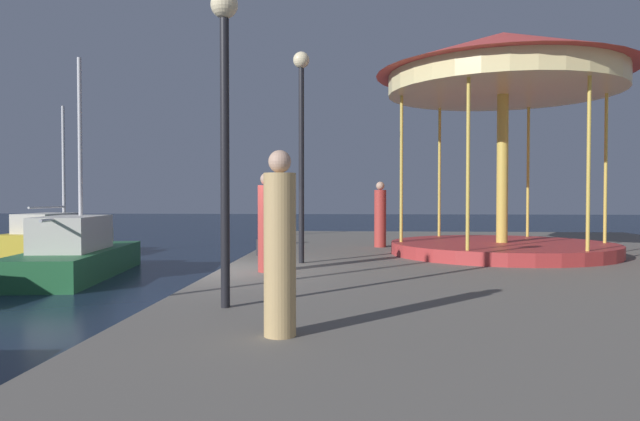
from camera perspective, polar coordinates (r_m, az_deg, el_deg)
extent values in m
plane|color=#162338|center=(11.86, -10.00, -9.62)|extent=(120.00, 120.00, 0.00)
cube|color=slate|center=(12.12, 22.96, -7.56)|extent=(13.47, 25.41, 0.80)
cube|color=#236638|center=(17.62, -22.92, -4.81)|extent=(2.72, 6.16, 0.77)
cube|color=beige|center=(17.27, -23.29, -2.09)|extent=(1.72, 2.77, 0.95)
cylinder|color=silver|center=(17.93, -22.59, 5.24)|extent=(0.12, 0.12, 5.44)
cylinder|color=silver|center=(16.64, -24.08, -0.75)|extent=(0.40, 2.67, 0.08)
cube|color=gold|center=(23.74, -24.35, -3.00)|extent=(1.98, 5.09, 0.96)
cube|color=beige|center=(22.93, -25.46, -1.11)|extent=(1.35, 2.25, 0.68)
cylinder|color=silver|center=(24.01, -23.98, 3.83)|extent=(0.12, 0.12, 4.71)
cylinder|color=silver|center=(23.01, -25.33, 0.30)|extent=(0.14, 2.27, 0.08)
cylinder|color=#B23333|center=(15.26, 17.50, -3.59)|extent=(5.54, 5.54, 0.30)
cylinder|color=gold|center=(15.22, 17.56, 3.95)|extent=(0.28, 0.28, 3.71)
cylinder|color=#F2E099|center=(15.46, 17.62, 11.76)|extent=(5.70, 5.70, 0.50)
cone|color=#C63D38|center=(15.61, 17.64, 14.56)|extent=(6.34, 6.34, 1.05)
cylinder|color=gold|center=(16.00, 26.37, 3.74)|extent=(0.08, 0.08, 3.71)
cylinder|color=gold|center=(17.65, 19.85, 3.58)|extent=(0.08, 0.08, 3.71)
cylinder|color=gold|center=(17.12, 11.71, 3.70)|extent=(0.08, 0.08, 3.71)
cylinder|color=gold|center=(14.82, 8.04, 4.07)|extent=(0.08, 0.08, 3.71)
cylinder|color=gold|center=(12.82, 14.41, 4.45)|extent=(0.08, 0.08, 3.71)
cylinder|color=gold|center=(13.51, 24.98, 4.20)|extent=(0.08, 0.08, 3.71)
cylinder|color=black|center=(7.71, -9.37, 4.56)|extent=(0.12, 0.12, 3.79)
sphere|color=#F9E5B2|center=(8.09, -9.43, 19.41)|extent=(0.36, 0.36, 0.36)
cylinder|color=black|center=(12.65, -1.85, 4.41)|extent=(0.12, 0.12, 4.25)
sphere|color=#F9E5B2|center=(12.98, -1.86, 14.63)|extent=(0.36, 0.36, 0.36)
cylinder|color=#2D2D33|center=(17.75, -3.65, -2.66)|extent=(0.24, 0.24, 0.40)
cylinder|color=#2D2D33|center=(14.36, -5.83, -3.65)|extent=(0.24, 0.24, 0.40)
cylinder|color=#B23833|center=(11.23, -5.29, -1.79)|extent=(0.34, 0.34, 1.68)
sphere|color=tan|center=(11.21, -5.30, 3.11)|extent=(0.24, 0.24, 0.24)
cylinder|color=#B23833|center=(16.68, 5.96, -0.80)|extent=(0.34, 0.34, 1.64)
sphere|color=tan|center=(16.67, 5.97, 2.44)|extent=(0.24, 0.24, 0.24)
cylinder|color=tan|center=(6.09, -3.98, -4.38)|extent=(0.34, 0.34, 1.72)
sphere|color=tan|center=(6.06, -4.00, 4.84)|extent=(0.24, 0.24, 0.24)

